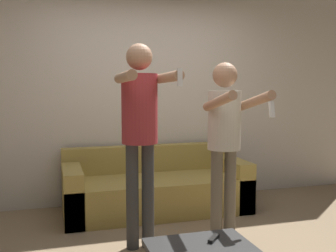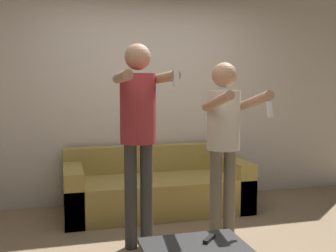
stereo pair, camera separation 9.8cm
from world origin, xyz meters
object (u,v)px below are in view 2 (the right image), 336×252
at_px(person_standing_left, 139,121).
at_px(remote_on_table, 209,239).
at_px(person_standing_right, 224,130).
at_px(couch, 156,189).

relative_size(person_standing_left, remote_on_table, 13.29).
bearing_deg(remote_on_table, person_standing_right, 61.17).
bearing_deg(couch, person_standing_right, -68.74).
distance_m(person_standing_right, remote_on_table, 1.17).
distance_m(person_standing_left, person_standing_right, 0.80).
height_order(couch, person_standing_left, person_standing_left).
distance_m(person_standing_left, remote_on_table, 1.18).
relative_size(person_standing_left, person_standing_right, 1.09).
xyz_separation_m(person_standing_left, remote_on_table, (0.33, -0.84, -0.76)).
xyz_separation_m(couch, person_standing_left, (-0.40, -1.03, 0.88)).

